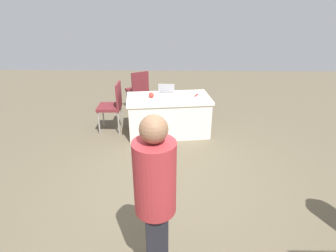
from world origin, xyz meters
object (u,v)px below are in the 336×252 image
at_px(chair_by_pillar, 113,104).
at_px(laptop_silver, 166,93).
at_px(person_attendee_standing, 155,198).
at_px(chair_back_row, 138,88).
at_px(scissors_red, 196,95).
at_px(table_foreground, 169,115).
at_px(yarn_ball, 151,95).

height_order(chair_by_pillar, laptop_silver, chair_by_pillar).
bearing_deg(person_attendee_standing, chair_back_row, -179.53).
height_order(laptop_silver, scissors_red, laptop_silver).
height_order(chair_by_pillar, person_attendee_standing, person_attendee_standing).
bearing_deg(table_foreground, yarn_ball, 5.84).
height_order(chair_by_pillar, scissors_red, chair_by_pillar).
bearing_deg(chair_back_row, chair_by_pillar, -138.73).
distance_m(chair_back_row, scissors_red, 1.72).
relative_size(yarn_ball, scissors_red, 0.58).
xyz_separation_m(table_foreground, laptop_silver, (0.05, -0.12, 0.41)).
relative_size(chair_back_row, laptop_silver, 2.88).
distance_m(laptop_silver, scissors_red, 0.59).
relative_size(chair_by_pillar, person_attendee_standing, 0.60).
relative_size(chair_back_row, yarn_ball, 9.07).
bearing_deg(laptop_silver, scissors_red, -177.36).
distance_m(chair_by_pillar, scissors_red, 1.64).
relative_size(table_foreground, chair_by_pillar, 1.71).
bearing_deg(chair_by_pillar, table_foreground, -95.37).
bearing_deg(yarn_ball, chair_back_row, -72.35).
distance_m(chair_by_pillar, laptop_silver, 1.06).
xyz_separation_m(chair_by_pillar, chair_back_row, (-0.35, -1.19, -0.03)).
bearing_deg(scissors_red, yarn_ball, -55.58).
xyz_separation_m(table_foreground, chair_by_pillar, (1.09, -0.08, 0.20)).
bearing_deg(laptop_silver, yarn_ball, 30.88).
height_order(table_foreground, chair_back_row, chair_back_row).
distance_m(table_foreground, laptop_silver, 0.42).
xyz_separation_m(chair_back_row, yarn_ball, (-0.41, 1.30, 0.25)).
bearing_deg(chair_by_pillar, scissors_red, -89.69).
xyz_separation_m(chair_by_pillar, scissors_red, (-1.63, -0.05, 0.17)).
bearing_deg(table_foreground, chair_by_pillar, -4.04).
xyz_separation_m(person_attendee_standing, laptop_silver, (-0.01, -3.23, -0.14)).
distance_m(laptop_silver, yarn_ball, 0.31).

